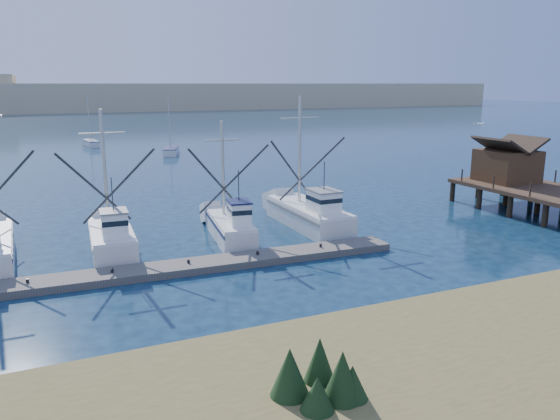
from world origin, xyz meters
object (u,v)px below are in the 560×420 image
object	(u,v)px
timber_pier	(542,181)
sailboat_near	(171,151)
floating_dock	(132,274)
sailboat_far	(91,143)

from	to	relation	value
timber_pier	sailboat_near	xyz separation A→B (m)	(-18.02, 48.24, -2.08)
floating_dock	timber_pier	bearing A→B (deg)	5.28
floating_dock	timber_pier	xyz separation A→B (m)	(31.47, 1.88, 2.37)
timber_pier	sailboat_near	world-z (taller)	sailboat_near
floating_dock	sailboat_far	distance (m)	65.64
floating_dock	timber_pier	size ratio (longest dim) A/B	1.52
floating_dock	sailboat_near	world-z (taller)	sailboat_near
sailboat_near	sailboat_far	distance (m)	18.16
timber_pier	sailboat_far	xyz separation A→B (m)	(-27.64, 63.64, -2.07)
sailboat_far	sailboat_near	bearing A→B (deg)	-65.92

